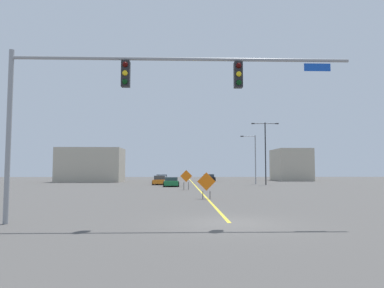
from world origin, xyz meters
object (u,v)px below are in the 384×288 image
at_px(car_green_passing, 171,182).
at_px(traffic_signal_assembly, 128,89).
at_px(car_orange_mid, 160,180).
at_px(car_white_distant, 162,179).
at_px(street_lamp_mid_right, 265,148).
at_px(car_black_near, 209,178).
at_px(street_lamp_mid_left, 254,157).
at_px(construction_sign_right_shoulder, 186,177).
at_px(construction_sign_median_far, 206,182).

bearing_deg(car_green_passing, traffic_signal_assembly, -91.62).
height_order(traffic_signal_assembly, car_orange_mid, traffic_signal_assembly).
height_order(car_orange_mid, car_white_distant, car_white_distant).
relative_size(street_lamp_mid_right, car_black_near, 2.07).
bearing_deg(street_lamp_mid_left, car_white_distant, 156.25).
xyz_separation_m(street_lamp_mid_right, construction_sign_right_shoulder, (-11.36, -11.52, -3.86)).
bearing_deg(construction_sign_median_far, car_green_passing, 98.92).
bearing_deg(street_lamp_mid_left, car_black_near, 111.04).
xyz_separation_m(street_lamp_mid_left, car_white_distant, (-13.98, 6.15, -3.42)).
distance_m(car_white_distant, car_green_passing, 12.82).
xyz_separation_m(car_orange_mid, car_black_near, (8.22, 15.58, -0.01)).
bearing_deg(street_lamp_mid_right, car_white_distant, 149.31).
xyz_separation_m(car_black_near, car_white_distant, (-8.34, -8.53, 0.04)).
bearing_deg(street_lamp_mid_left, construction_sign_right_shoulder, -125.83).
bearing_deg(street_lamp_mid_left, construction_sign_median_far, -108.89).
relative_size(construction_sign_right_shoulder, car_green_passing, 0.52).
bearing_deg(construction_sign_median_far, car_orange_mid, 100.79).
bearing_deg(car_white_distant, street_lamp_mid_right, -30.69).
relative_size(car_orange_mid, car_black_near, 0.99).
bearing_deg(street_lamp_mid_left, car_orange_mid, -176.29).
height_order(street_lamp_mid_right, construction_sign_median_far, street_lamp_mid_right).
xyz_separation_m(traffic_signal_assembly, street_lamp_mid_right, (14.07, 35.53, -0.17)).
xyz_separation_m(construction_sign_median_far, car_orange_mid, (-4.85, 25.46, -0.56)).
distance_m(street_lamp_mid_left, car_orange_mid, 14.32).
relative_size(traffic_signal_assembly, car_green_passing, 3.45).
xyz_separation_m(construction_sign_right_shoulder, car_orange_mid, (-3.55, 13.39, -0.72)).
bearing_deg(car_black_near, street_lamp_mid_left, -68.96).
height_order(car_orange_mid, car_black_near, car_black_near).
height_order(street_lamp_mid_left, street_lamp_mid_right, street_lamp_mid_right).
height_order(traffic_signal_assembly, street_lamp_mid_left, street_lamp_mid_left).
relative_size(traffic_signal_assembly, car_white_distant, 3.09).
height_order(construction_sign_right_shoulder, car_green_passing, construction_sign_right_shoulder).
relative_size(street_lamp_mid_left, construction_sign_right_shoulder, 3.45).
bearing_deg(car_green_passing, street_lamp_mid_right, 15.95).
bearing_deg(construction_sign_median_far, car_black_near, 85.31).
xyz_separation_m(street_lamp_mid_left, car_green_passing, (-12.13, -6.53, -3.52)).
bearing_deg(construction_sign_right_shoulder, traffic_signal_assembly, -96.44).
distance_m(construction_sign_right_shoulder, car_white_distant, 20.78).
bearing_deg(traffic_signal_assembly, car_orange_mid, 91.28).
bearing_deg(car_black_near, street_lamp_mid_right, -69.01).
height_order(construction_sign_right_shoulder, car_orange_mid, construction_sign_right_shoulder).
relative_size(construction_sign_right_shoulder, car_white_distant, 0.47).
relative_size(street_lamp_mid_right, construction_sign_right_shoulder, 4.19).
relative_size(street_lamp_mid_left, car_white_distant, 1.62).
bearing_deg(car_white_distant, car_black_near, 45.67).
height_order(street_lamp_mid_right, car_white_distant, street_lamp_mid_right).
height_order(street_lamp_mid_right, construction_sign_right_shoulder, street_lamp_mid_right).
xyz_separation_m(construction_sign_median_far, car_black_near, (3.37, 41.04, -0.57)).
bearing_deg(car_black_near, car_green_passing, -106.97).
bearing_deg(construction_sign_median_far, car_white_distant, 98.69).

